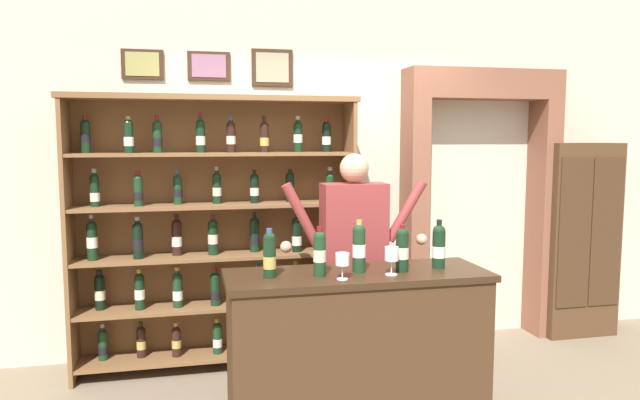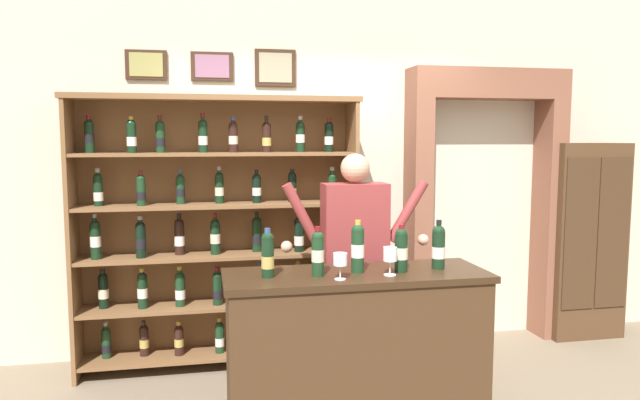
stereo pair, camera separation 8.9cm
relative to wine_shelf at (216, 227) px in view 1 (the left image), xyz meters
The scene contains 13 objects.
back_wall 1.03m from the wine_shelf, 24.95° to the left, with size 12.00×0.19×3.19m.
wine_shelf is the anchor object (origin of this frame).
archway_doorway 2.30m from the wine_shelf, ahead, with size 1.38×0.45×2.35m.
side_cabinet 3.22m from the wine_shelf, ahead, with size 0.67×0.40×1.73m.
tasting_counter 1.55m from the wine_shelf, 56.87° to the right, with size 1.57×0.55×0.97m.
shopkeeper 1.11m from the wine_shelf, 33.75° to the right, with size 1.06×0.22×1.66m.
tasting_bottle_grappa 1.23m from the wine_shelf, 78.32° to the right, with size 0.07×0.07×0.28m.
tasting_bottle_super_tuscan 1.35m from the wine_shelf, 66.53° to the right, with size 0.07×0.07×0.29m.
tasting_bottle_chianti 1.43m from the wine_shelf, 56.62° to the right, with size 0.08×0.08×0.31m.
tasting_bottle_bianco 1.61m from the wine_shelf, 49.57° to the right, with size 0.08×0.08×0.28m.
tasting_bottle_riserva 1.76m from the wine_shelf, 42.52° to the right, with size 0.08×0.08×0.30m.
wine_glass_right 1.49m from the wine_shelf, 64.45° to the right, with size 0.08×0.08×0.15m.
wine_glass_center 1.61m from the wine_shelf, 53.85° to the right, with size 0.08×0.08×0.17m.
Camera 1 is at (-1.00, -3.27, 1.77)m, focal length 32.75 mm.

